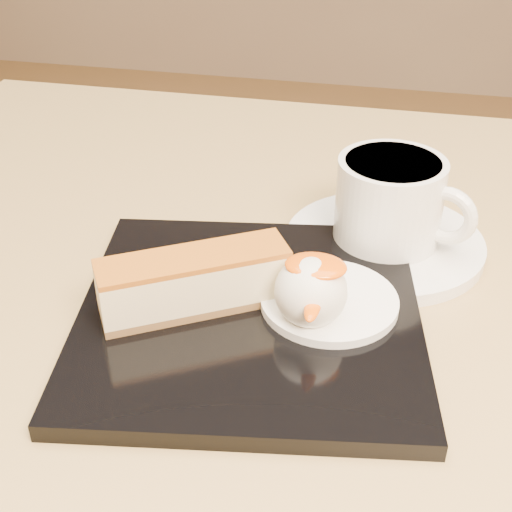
% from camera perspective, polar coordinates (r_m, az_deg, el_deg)
% --- Properties ---
extents(table, '(0.80, 0.80, 0.72)m').
position_cam_1_polar(table, '(0.58, -0.11, -17.48)').
color(table, black).
rests_on(table, ground).
extents(dessert_plate, '(0.25, 0.25, 0.01)m').
position_cam_1_polar(dessert_plate, '(0.47, -0.52, -4.80)').
color(dessert_plate, black).
rests_on(dessert_plate, table).
extents(cheesecake, '(0.12, 0.09, 0.04)m').
position_cam_1_polar(cheesecake, '(0.46, -4.97, -2.05)').
color(cheesecake, brown).
rests_on(cheesecake, dessert_plate).
extents(cream_smear, '(0.09, 0.09, 0.01)m').
position_cam_1_polar(cream_smear, '(0.47, 5.88, -3.60)').
color(cream_smear, white).
rests_on(cream_smear, dessert_plate).
extents(ice_cream_scoop, '(0.05, 0.05, 0.05)m').
position_cam_1_polar(ice_cream_scoop, '(0.44, 4.41, -2.85)').
color(ice_cream_scoop, white).
rests_on(ice_cream_scoop, cream_smear).
extents(mango_sauce, '(0.04, 0.03, 0.01)m').
position_cam_1_polar(mango_sauce, '(0.43, 4.81, -0.81)').
color(mango_sauce, '#FA5D07').
rests_on(mango_sauce, ice_cream_scoop).
extents(mint_sprig, '(0.03, 0.02, 0.00)m').
position_cam_1_polar(mint_sprig, '(0.49, 2.85, -1.14)').
color(mint_sprig, green).
rests_on(mint_sprig, cream_smear).
extents(saucer, '(0.15, 0.15, 0.01)m').
position_cam_1_polar(saucer, '(0.55, 10.21, 1.00)').
color(saucer, white).
rests_on(saucer, table).
extents(coffee_cup, '(0.10, 0.08, 0.06)m').
position_cam_1_polar(coffee_cup, '(0.53, 10.81, 4.43)').
color(coffee_cup, white).
rests_on(coffee_cup, saucer).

